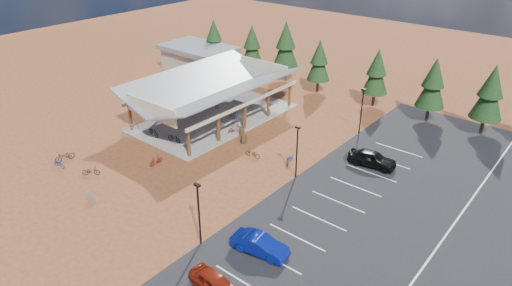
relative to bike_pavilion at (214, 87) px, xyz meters
The scene contains 37 objects.
ground 12.79m from the bike_pavilion, 34.99° to the right, with size 140.00×140.00×0.00m, color brown.
asphalt_lot 29.03m from the bike_pavilion, ahead, with size 27.00×44.00×0.04m, color black.
concrete_pad 3.77m from the bike_pavilion, 90.00° to the left, with size 10.60×18.60×0.10m, color gray.
bike_pavilion is the anchor object (origin of this frame).
outbuilding 17.89m from the bike_pavilion, 141.84° to the left, with size 11.00×7.00×3.90m.
lamp_post_0 22.69m from the bike_pavilion, 48.58° to the right, with size 0.50×0.25×5.14m.
lamp_post_1 15.83m from the bike_pavilion, 18.43° to the right, with size 0.50×0.25×5.14m.
lamp_post_2 16.57m from the bike_pavilion, 25.02° to the left, with size 0.50×0.25×5.14m.
trash_bin_0 8.12m from the bike_pavilion, 22.23° to the right, with size 0.60×0.60×0.90m, color #48351A.
trash_bin_1 6.64m from the bike_pavilion, 15.75° to the right, with size 0.60×0.60×0.90m, color #48351A.
pine_0 19.82m from the bike_pavilion, 134.05° to the left, with size 3.14×3.14×7.30m.
pine_1 15.98m from the bike_pavilion, 114.20° to the left, with size 3.19×3.19×7.42m.
pine_2 16.10m from the bike_pavilion, 95.78° to the left, with size 3.60×3.60×8.39m.
pine_3 15.63m from the bike_pavilion, 73.16° to the left, with size 3.02×3.02×7.04m.
pine_4 19.70m from the bike_pavilion, 50.55° to the left, with size 3.10×3.10×7.21m.
pine_5 24.52m from the bike_pavilion, 37.56° to the left, with size 3.22×3.22×7.51m.
pine_6 29.59m from the bike_pavilion, 31.33° to the left, with size 3.33×3.33×7.76m.
bike_0 8.60m from the bike_pavilion, 101.84° to the right, with size 0.65×1.85×0.97m, color black.
bike_1 3.90m from the bike_pavilion, 148.02° to the right, with size 0.52×1.84×1.11m, color #92949B.
bike_2 4.36m from the bike_pavilion, 137.71° to the left, with size 0.59×1.68×0.88m, color #111A97.
bike_3 6.51m from the bike_pavilion, 124.89° to the left, with size 0.44×1.57×0.94m, color maroon.
bike_4 8.13m from the bike_pavilion, 80.97° to the right, with size 0.61×1.74×0.91m, color black.
bike_5 4.39m from the bike_pavilion, 36.51° to the right, with size 0.42×1.49×0.90m, color gray.
bike_6 3.87m from the bike_pavilion, 24.50° to the left, with size 0.65×1.86×0.98m, color navy.
bike_7 8.11m from the bike_pavilion, 75.11° to the left, with size 0.44×1.57×0.94m, color maroon.
bike_8 17.49m from the bike_pavilion, 103.69° to the right, with size 0.66×1.90×1.00m, color black.
bike_9 10.28m from the bike_pavilion, 117.30° to the right, with size 0.51×1.82×1.09m, color #9D9FA5.
bike_10 18.34m from the bike_pavilion, 100.63° to the right, with size 0.56×1.60×0.84m, color #173998.
bike_11 12.52m from the bike_pavilion, 73.73° to the right, with size 0.45×1.58×0.95m, color maroon.
bike_12 16.94m from the bike_pavilion, 89.05° to the right, with size 0.56×1.59×0.84m, color black.
bike_13 19.68m from the bike_pavilion, 77.96° to the right, with size 0.43×1.52×0.91m, color gray.
bike_14 13.79m from the bike_pavilion, 13.79° to the right, with size 0.66×1.88×0.99m, color navy.
bike_15 5.77m from the bike_pavilion, 18.89° to the right, with size 0.48×1.71×1.03m, color maroon.
bike_16 11.15m from the bike_pavilion, 25.83° to the right, with size 0.59×1.69×0.89m, color black.
car_0 27.66m from the bike_pavilion, 45.91° to the right, with size 1.57×3.91×1.33m, color maroon.
car_1 24.41m from the bike_pavilion, 38.47° to the right, with size 1.47×4.21×1.39m, color navy.
car_4 19.63m from the bike_pavilion, ahead, with size 1.82×4.52×1.54m, color black.
Camera 1 is at (24.82, -27.74, 21.69)m, focal length 32.00 mm.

